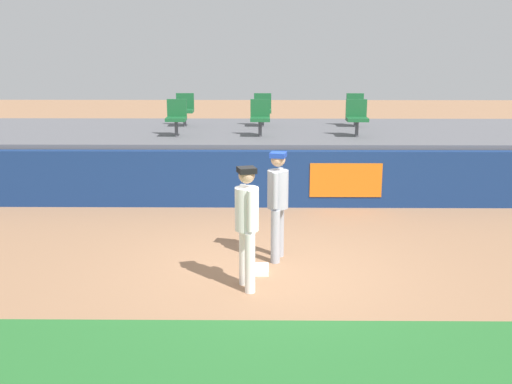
% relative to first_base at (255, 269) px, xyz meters
% --- Properties ---
extents(ground_plane, '(60.00, 60.00, 0.00)m').
position_rel_first_base_xyz_m(ground_plane, '(0.19, 0.05, -0.04)').
color(ground_plane, '#936B4C').
extents(grass_foreground_strip, '(18.00, 2.80, 0.01)m').
position_rel_first_base_xyz_m(grass_foreground_strip, '(0.19, -3.08, -0.04)').
color(grass_foreground_strip, '#26662B').
rests_on(grass_foreground_strip, ground_plane).
extents(first_base, '(0.40, 0.40, 0.08)m').
position_rel_first_base_xyz_m(first_base, '(0.00, 0.00, 0.00)').
color(first_base, white).
rests_on(first_base, ground_plane).
extents(player_fielder_home, '(0.41, 0.57, 1.73)m').
position_rel_first_base_xyz_m(player_fielder_home, '(-0.11, -0.61, 0.96)').
color(player_fielder_home, white).
rests_on(player_fielder_home, ground_plane).
extents(player_runner_visitor, '(0.39, 0.47, 1.73)m').
position_rel_first_base_xyz_m(player_runner_visitor, '(0.34, 0.57, 0.96)').
color(player_runner_visitor, '#9EA3AD').
rests_on(player_runner_visitor, ground_plane).
extents(field_wall, '(18.00, 0.26, 1.19)m').
position_rel_first_base_xyz_m(field_wall, '(0.20, 3.87, 0.56)').
color(field_wall, navy).
rests_on(field_wall, ground_plane).
extents(bleacher_platform, '(18.00, 4.80, 1.29)m').
position_rel_first_base_xyz_m(bleacher_platform, '(0.19, 6.44, 0.60)').
color(bleacher_platform, '#59595E').
rests_on(bleacher_platform, ground_plane).
extents(seat_front_left, '(0.45, 0.44, 0.84)m').
position_rel_first_base_xyz_m(seat_front_left, '(-1.87, 5.31, 1.72)').
color(seat_front_left, '#4C4C51').
rests_on(seat_front_left, bleacher_platform).
extents(seat_back_center, '(0.44, 0.44, 0.84)m').
position_rel_first_base_xyz_m(seat_back_center, '(0.11, 7.11, 1.72)').
color(seat_back_center, '#4C4C51').
rests_on(seat_back_center, bleacher_platform).
extents(seat_back_right, '(0.44, 0.44, 0.84)m').
position_rel_first_base_xyz_m(seat_back_right, '(2.50, 7.11, 1.72)').
color(seat_back_right, '#4C4C51').
rests_on(seat_back_right, bleacher_platform).
extents(seat_back_left, '(0.46, 0.44, 0.84)m').
position_rel_first_base_xyz_m(seat_back_left, '(-1.90, 7.11, 1.72)').
color(seat_back_left, '#4C4C51').
rests_on(seat_back_left, bleacher_platform).
extents(seat_front_right, '(0.48, 0.44, 0.84)m').
position_rel_first_base_xyz_m(seat_front_right, '(2.26, 5.32, 1.72)').
color(seat_front_right, '#4C4C51').
rests_on(seat_front_right, bleacher_platform).
extents(seat_front_center, '(0.45, 0.44, 0.84)m').
position_rel_first_base_xyz_m(seat_front_center, '(0.05, 5.31, 1.72)').
color(seat_front_center, '#4C4C51').
rests_on(seat_front_center, bleacher_platform).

